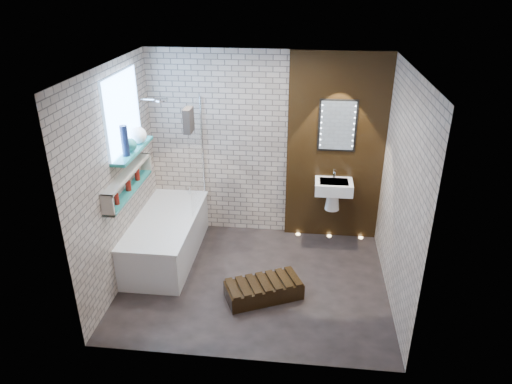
# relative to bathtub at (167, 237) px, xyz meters

# --- Properties ---
(ground) EXTENTS (3.20, 3.20, 0.00)m
(ground) POSITION_rel_bathtub_xyz_m (1.22, -0.45, -0.29)
(ground) COLOR black
(ground) RESTS_ON ground
(room_shell) EXTENTS (3.24, 3.20, 2.60)m
(room_shell) POSITION_rel_bathtub_xyz_m (1.22, -0.45, 1.01)
(room_shell) COLOR gray
(room_shell) RESTS_ON ground
(walnut_panel) EXTENTS (1.30, 0.06, 2.60)m
(walnut_panel) POSITION_rel_bathtub_xyz_m (2.17, 0.82, 1.01)
(walnut_panel) COLOR black
(walnut_panel) RESTS_ON ground
(clerestory_window) EXTENTS (0.18, 1.00, 0.94)m
(clerestory_window) POSITION_rel_bathtub_xyz_m (-0.34, -0.10, 1.61)
(clerestory_window) COLOR #7FADE0
(clerestory_window) RESTS_ON room_shell
(display_niche) EXTENTS (0.14, 1.30, 0.26)m
(display_niche) POSITION_rel_bathtub_xyz_m (-0.31, -0.30, 0.91)
(display_niche) COLOR #227F7A
(display_niche) RESTS_ON room_shell
(bathtub) EXTENTS (0.79, 1.74, 0.70)m
(bathtub) POSITION_rel_bathtub_xyz_m (0.00, 0.00, 0.00)
(bathtub) COLOR white
(bathtub) RESTS_ON ground
(bath_screen) EXTENTS (0.01, 0.78, 1.40)m
(bath_screen) POSITION_rel_bathtub_xyz_m (0.35, 0.44, 0.99)
(bath_screen) COLOR white
(bath_screen) RESTS_ON bathtub
(towel) EXTENTS (0.09, 0.23, 0.30)m
(towel) POSITION_rel_bathtub_xyz_m (0.35, 0.15, 1.56)
(towel) COLOR #292220
(towel) RESTS_ON bath_screen
(shower_head) EXTENTS (0.18, 0.18, 0.02)m
(shower_head) POSITION_rel_bathtub_xyz_m (-0.08, 0.50, 1.71)
(shower_head) COLOR silver
(shower_head) RESTS_ON room_shell
(washbasin) EXTENTS (0.50, 0.36, 0.58)m
(washbasin) POSITION_rel_bathtub_xyz_m (2.17, 0.62, 0.50)
(washbasin) COLOR white
(washbasin) RESTS_ON walnut_panel
(led_mirror) EXTENTS (0.50, 0.02, 0.70)m
(led_mirror) POSITION_rel_bathtub_xyz_m (2.17, 0.78, 1.36)
(led_mirror) COLOR black
(led_mirror) RESTS_ON walnut_panel
(walnut_step) EXTENTS (0.95, 0.72, 0.19)m
(walnut_step) POSITION_rel_bathtub_xyz_m (1.37, -0.75, -0.19)
(walnut_step) COLOR black
(walnut_step) RESTS_ON ground
(niche_bottles) EXTENTS (0.06, 0.74, 0.16)m
(niche_bottles) POSITION_rel_bathtub_xyz_m (-0.31, -0.33, 0.87)
(niche_bottles) COLOR maroon
(niche_bottles) RESTS_ON display_niche
(sill_vases) EXTENTS (0.21, 0.57, 0.36)m
(sill_vases) POSITION_rel_bathtub_xyz_m (-0.28, -0.05, 1.37)
(sill_vases) COLOR white
(sill_vases) RESTS_ON clerestory_window
(floor_uplights) EXTENTS (0.96, 0.06, 0.01)m
(floor_uplights) POSITION_rel_bathtub_xyz_m (2.17, 0.75, -0.29)
(floor_uplights) COLOR #FFD899
(floor_uplights) RESTS_ON ground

